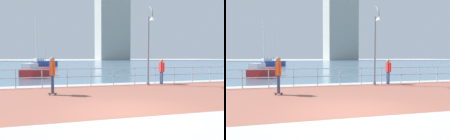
{
  "view_description": "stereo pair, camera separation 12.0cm",
  "coord_description": "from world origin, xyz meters",
  "views": [
    {
      "loc": [
        -2.27,
        -6.63,
        1.76
      ],
      "look_at": [
        0.6,
        3.95,
        1.1
      ],
      "focal_mm": 35.84,
      "sensor_mm": 36.0,
      "label": 1
    },
    {
      "loc": [
        -2.16,
        -6.66,
        1.76
      ],
      "look_at": [
        0.6,
        3.95,
        1.1
      ],
      "focal_mm": 35.84,
      "sensor_mm": 36.0,
      "label": 2
    }
  ],
  "objects": [
    {
      "name": "ground",
      "position": [
        0.0,
        40.0,
        0.0
      ],
      "size": [
        220.0,
        220.0,
        0.0
      ],
      "primitive_type": "plane",
      "color": "#ADAAA5"
    },
    {
      "name": "brick_paving",
      "position": [
        0.0,
        2.96,
        0.0
      ],
      "size": [
        28.0,
        7.24,
        0.01
      ],
      "primitive_type": "cube",
      "color": "#935647",
      "rests_on": "ground"
    },
    {
      "name": "harbor_water",
      "position": [
        0.0,
        51.58,
        0.0
      ],
      "size": [
        180.0,
        88.0,
        0.0
      ],
      "primitive_type": "cube",
      "color": "slate",
      "rests_on": "ground"
    },
    {
      "name": "waterfront_railing",
      "position": [
        0.0,
        6.58,
        0.74
      ],
      "size": [
        25.25,
        0.06,
        1.07
      ],
      "color": "#9EADB7",
      "rests_on": "ground"
    },
    {
      "name": "lamppost",
      "position": [
        3.44,
        5.8,
        2.64
      ],
      "size": [
        0.36,
        0.82,
        4.77
      ],
      "color": "slate",
      "rests_on": "ground"
    },
    {
      "name": "skateboarder",
      "position": [
        -2.24,
        3.86,
        1.05
      ],
      "size": [
        0.41,
        0.55,
        1.75
      ],
      "color": "black",
      "rests_on": "ground"
    },
    {
      "name": "bystander",
      "position": [
        4.48,
        6.23,
        0.93
      ],
      "size": [
        0.25,
        0.55,
        1.6
      ],
      "color": "#384C7A",
      "rests_on": "ground"
    },
    {
      "name": "sailboat_white",
      "position": [
        -3.45,
        35.58,
        0.59
      ],
      "size": [
        4.37,
        3.63,
        6.16
      ],
      "color": "#284799",
      "rests_on": "ground"
    },
    {
      "name": "sailboat_ivory",
      "position": [
        -3.54,
        13.49,
        0.48
      ],
      "size": [
        2.63,
        3.71,
        5.06
      ],
      "color": "#B21E1E",
      "rests_on": "ground"
    },
    {
      "name": "tower_beige",
      "position": [
        27.34,
        103.07,
        20.24
      ],
      "size": [
        14.31,
        16.38,
        42.14
      ],
      "color": "#939993",
      "rests_on": "ground"
    }
  ]
}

